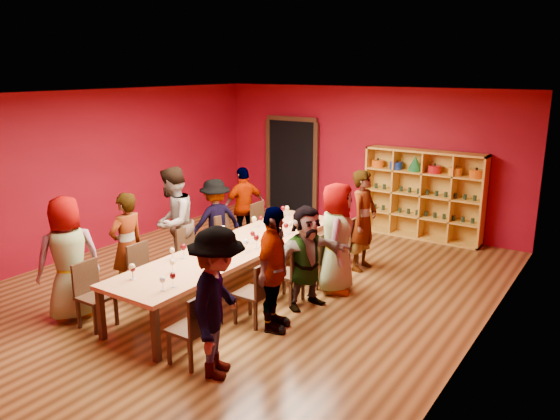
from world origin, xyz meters
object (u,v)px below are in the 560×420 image
object	(u,v)px
person_right_1	(273,270)
spittoon_bowl	(224,247)
person_right_2	(306,257)
wine_bottle	(308,216)
chair_person_right_3	(317,256)
person_right_0	(218,303)
person_left_0	(69,258)
person_right_3	(337,238)
shelving_unit	(424,190)
chair_person_right_0	(194,325)
chair_person_left_1	(144,270)
chair_person_right_1	(257,290)
chair_person_left_4	(262,223)
person_left_1	(127,246)
person_left_2	(173,223)
chair_person_right_4	(349,239)
chair_person_left_3	(227,237)
chair_person_left_2	(191,252)
tasting_table	(237,249)
chair_person_right_2	(292,271)
person_left_3	(215,221)
chair_person_left_0	(92,291)
person_left_4	(244,206)
person_right_4	(363,220)

from	to	relation	value
person_right_1	spittoon_bowl	world-z (taller)	person_right_1
person_right_2	wine_bottle	distance (m)	1.81
person_right_2	chair_person_right_3	distance (m)	0.83
person_right_0	person_left_0	bearing A→B (deg)	65.26
person_right_3	shelving_unit	bearing A→B (deg)	-25.05
person_right_0	wine_bottle	distance (m)	3.82
chair_person_right_0	chair_person_right_3	distance (m)	2.86
shelving_unit	chair_person_right_3	world-z (taller)	shelving_unit
chair_person_left_1	chair_person_right_1	world-z (taller)	same
person_left_0	shelving_unit	bearing A→B (deg)	-179.22
chair_person_left_4	chair_person_right_0	xyz separation A→B (m)	(1.82, -3.90, 0.00)
chair_person_left_1	person_left_1	bearing A→B (deg)	180.00
person_right_1	person_left_2	bearing A→B (deg)	56.40
chair_person_left_1	chair_person_right_4	xyz separation A→B (m)	(1.82, 3.05, 0.00)
chair_person_right_0	chair_person_left_1	bearing A→B (deg)	153.36
chair_person_left_3	person_left_2	bearing A→B (deg)	-111.25
chair_person_right_1	chair_person_left_2	bearing A→B (deg)	159.70
chair_person_left_2	chair_person_right_0	world-z (taller)	same
chair_person_right_0	chair_person_left_3	bearing A→B (deg)	122.51
tasting_table	chair_person_right_4	distance (m)	2.21
person_left_2	spittoon_bowl	bearing A→B (deg)	56.31
shelving_unit	chair_person_right_1	xyz separation A→B (m)	(-0.49, -5.03, -0.49)
tasting_table	person_right_3	distance (m)	1.54
chair_person_left_2	chair_person_right_2	bearing A→B (deg)	5.98
shelving_unit	chair_person_right_4	bearing A→B (deg)	-101.85
person_left_3	spittoon_bowl	distance (m)	1.66
person_left_1	person_right_0	world-z (taller)	person_right_0
person_left_2	person_right_3	size ratio (longest dim) A/B	1.07
chair_person_left_1	person_right_3	distance (m)	2.92
chair_person_left_0	person_left_4	distance (m)	3.94
chair_person_left_2	chair_person_right_1	xyz separation A→B (m)	(1.82, -0.67, 0.00)
person_right_0	person_right_4	distance (m)	3.96
person_left_0	person_right_3	size ratio (longest dim) A/B	1.01
person_left_3	chair_person_left_4	bearing A→B (deg)	-169.68
chair_person_left_1	chair_person_right_0	bearing A→B (deg)	-26.64
shelving_unit	person_right_1	distance (m)	5.04
person_left_3	tasting_table	bearing A→B (deg)	77.12
shelving_unit	person_right_1	xyz separation A→B (m)	(-0.23, -5.03, -0.14)
person_right_0	person_right_3	world-z (taller)	person_right_0
person_right_2	person_right_3	bearing A→B (deg)	16.51
chair_person_right_2	person_right_3	distance (m)	0.89
chair_person_right_0	person_right_4	size ratio (longest dim) A/B	0.51
person_right_3	spittoon_bowl	distance (m)	1.71
person_right_1	wine_bottle	bearing A→B (deg)	2.54
person_left_1	chair_person_right_2	distance (m)	2.48
person_left_1	person_left_3	xyz separation A→B (m)	(0.07, 1.94, -0.06)
chair_person_right_0	person_right_3	world-z (taller)	person_right_3
chair_person_left_4	wine_bottle	xyz separation A→B (m)	(1.16, -0.22, 0.37)
shelving_unit	person_left_0	xyz separation A→B (m)	(-2.75, -6.29, -0.12)
person_right_3	chair_person_left_1	bearing A→B (deg)	109.68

